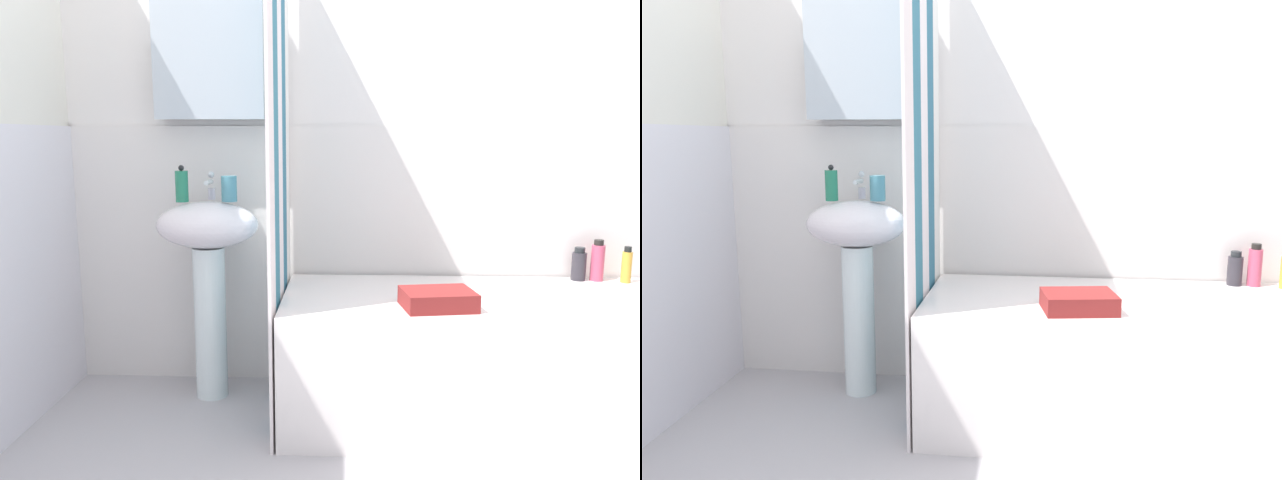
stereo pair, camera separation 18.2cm
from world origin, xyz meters
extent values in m
cube|color=white|center=(0.00, 1.27, 1.20)|extent=(3.60, 0.05, 2.40)
cube|color=silver|center=(0.00, 1.24, 0.60)|extent=(3.60, 0.02, 1.20)
cube|color=silver|center=(-0.87, 1.18, 1.51)|extent=(0.48, 0.12, 0.56)
cylinder|color=white|center=(-0.87, 1.03, 0.34)|extent=(0.14, 0.14, 0.68)
ellipsoid|color=white|center=(-0.87, 1.03, 0.78)|extent=(0.44, 0.34, 0.20)
cylinder|color=silver|center=(-0.87, 1.13, 0.90)|extent=(0.03, 0.03, 0.05)
cylinder|color=silver|center=(-0.87, 1.08, 0.96)|extent=(0.02, 0.10, 0.02)
sphere|color=silver|center=(-0.87, 1.13, 0.99)|extent=(0.03, 0.03, 0.03)
cylinder|color=#227655|center=(-0.97, 1.02, 0.94)|extent=(0.05, 0.05, 0.13)
sphere|color=black|center=(-0.97, 1.02, 1.02)|extent=(0.02, 0.02, 0.02)
cylinder|color=teal|center=(-0.77, 1.05, 0.93)|extent=(0.07, 0.07, 0.11)
cube|color=white|center=(0.27, 0.87, 0.26)|extent=(1.58, 0.70, 0.52)
cube|color=white|center=(-0.53, 0.59, 1.00)|extent=(0.01, 0.14, 2.00)
cube|color=teal|center=(-0.53, 0.73, 1.00)|extent=(0.01, 0.14, 2.00)
cube|color=white|center=(-0.53, 0.87, 1.00)|extent=(0.01, 0.14, 2.00)
cube|color=#2C6785|center=(-0.53, 1.01, 1.00)|extent=(0.01, 0.14, 2.00)
cube|color=white|center=(-0.53, 1.15, 1.00)|extent=(0.01, 0.14, 2.00)
cylinder|color=gold|center=(0.96, 1.13, 0.59)|extent=(0.04, 0.04, 0.14)
cylinder|color=black|center=(0.96, 1.13, 0.67)|extent=(0.03, 0.03, 0.02)
cylinder|color=#C74866|center=(0.85, 1.16, 0.60)|extent=(0.06, 0.06, 0.16)
cylinder|color=black|center=(0.85, 1.16, 0.69)|extent=(0.04, 0.04, 0.02)
cylinder|color=#302C33|center=(0.77, 1.16, 0.58)|extent=(0.06, 0.06, 0.12)
cylinder|color=#222527|center=(0.77, 1.16, 0.66)|extent=(0.04, 0.04, 0.02)
cube|color=maroon|center=(0.08, 0.68, 0.55)|extent=(0.29, 0.23, 0.07)
camera|label=1|loc=(-0.26, -1.53, 1.16)|focal=34.03mm
camera|label=2|loc=(-0.08, -1.51, 1.16)|focal=34.03mm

